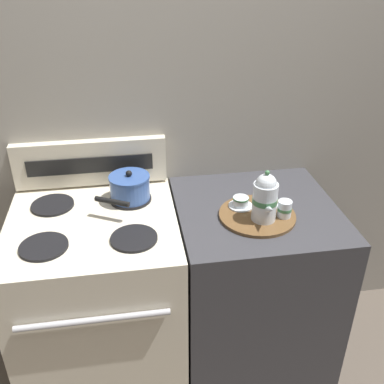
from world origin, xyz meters
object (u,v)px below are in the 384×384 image
at_px(serving_tray, 257,215).
at_px(teacup_right, 266,201).
at_px(stove, 102,303).
at_px(teapot, 265,198).
at_px(teacup_left, 241,202).
at_px(saucepan, 129,187).
at_px(creamer_jug, 285,209).

relative_size(serving_tray, teacup_right, 3.11).
xyz_separation_m(stove, teapot, (0.70, -0.11, 0.56)).
distance_m(teacup_left, teacup_right, 0.11).
bearing_deg(teapot, saucepan, 153.89).
bearing_deg(teapot, teacup_right, 67.35).
xyz_separation_m(teapot, teacup_left, (-0.07, 0.11, -0.08)).
distance_m(stove, saucepan, 0.56).
relative_size(stove, creamer_jug, 12.62).
xyz_separation_m(saucepan, serving_tray, (0.52, -0.22, -0.06)).
xyz_separation_m(saucepan, teacup_right, (0.57, -0.16, -0.03)).
height_order(saucepan, teacup_right, saucepan).
bearing_deg(stove, teapot, -9.00).
xyz_separation_m(stove, creamer_jug, (0.79, -0.10, 0.50)).
bearing_deg(teacup_right, saucepan, 164.72).
height_order(saucepan, teacup_left, saucepan).
bearing_deg(saucepan, creamer_jug, -22.12).
relative_size(saucepan, serving_tray, 0.86).
bearing_deg(serving_tray, teapot, -72.73).
height_order(stove, teapot, teapot).
height_order(saucepan, serving_tray, saucepan).
bearing_deg(teacup_right, creamer_jug, -63.83).
relative_size(stove, teapot, 4.08).
bearing_deg(teacup_left, saucepan, 161.88).
bearing_deg(serving_tray, teacup_right, 47.83).
xyz_separation_m(saucepan, teapot, (0.53, -0.26, 0.05)).
relative_size(teapot, teacup_left, 2.15).
distance_m(stove, teapot, 0.90).
bearing_deg(teacup_right, teacup_left, 177.34).
bearing_deg(serving_tray, stove, 174.24).
distance_m(stove, creamer_jug, 0.94).
bearing_deg(teacup_right, stove, 179.44).
bearing_deg(teapot, creamer_jug, 4.88).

